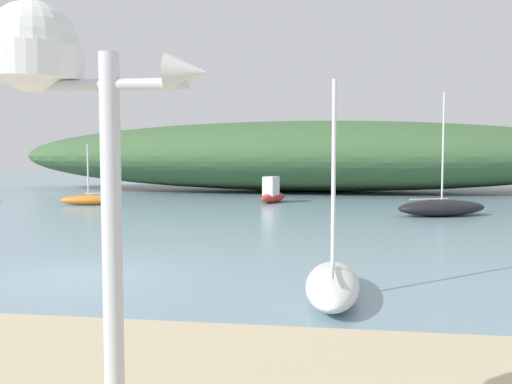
{
  "coord_description": "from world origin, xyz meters",
  "views": [
    {
      "loc": [
        5.66,
        -11.59,
        2.77
      ],
      "look_at": [
        3.26,
        4.71,
        1.6
      ],
      "focal_mm": 39.28,
      "sensor_mm": 36.0,
      "label": 1
    }
  ],
  "objects_px": {
    "sailboat_outer_mooring": "(442,207)",
    "sailboat_near_shore": "(332,283)",
    "motorboat_far_right": "(272,194)",
    "sailboat_far_left": "(88,200)",
    "mast_structure": "(54,97)"
  },
  "relations": [
    {
      "from": "mast_structure",
      "to": "sailboat_outer_mooring",
      "type": "distance_m",
      "value": 23.04
    },
    {
      "from": "motorboat_far_right",
      "to": "sailboat_outer_mooring",
      "type": "bearing_deg",
      "value": -33.68
    },
    {
      "from": "sailboat_outer_mooring",
      "to": "mast_structure",
      "type": "bearing_deg",
      "value": -105.59
    },
    {
      "from": "motorboat_far_right",
      "to": "sailboat_far_left",
      "type": "bearing_deg",
      "value": -163.86
    },
    {
      "from": "motorboat_far_right",
      "to": "sailboat_near_shore",
      "type": "bearing_deg",
      "value": -80.11
    },
    {
      "from": "mast_structure",
      "to": "sailboat_outer_mooring",
      "type": "xyz_separation_m",
      "value": [
        6.15,
        22.03,
        -2.72
      ]
    },
    {
      "from": "sailboat_outer_mooring",
      "to": "sailboat_far_left",
      "type": "bearing_deg",
      "value": 171.42
    },
    {
      "from": "sailboat_outer_mooring",
      "to": "sailboat_far_left",
      "type": "distance_m",
      "value": 17.7
    },
    {
      "from": "motorboat_far_right",
      "to": "mast_structure",
      "type": "bearing_deg",
      "value": -86.0
    },
    {
      "from": "motorboat_far_right",
      "to": "sailboat_near_shore",
      "type": "xyz_separation_m",
      "value": [
        3.5,
        -20.08,
        -0.19
      ]
    },
    {
      "from": "mast_structure",
      "to": "motorboat_far_right",
      "type": "xyz_separation_m",
      "value": [
        -1.91,
        27.41,
        -2.6
      ]
    },
    {
      "from": "motorboat_far_right",
      "to": "sailboat_outer_mooring",
      "type": "height_order",
      "value": "sailboat_outer_mooring"
    },
    {
      "from": "sailboat_outer_mooring",
      "to": "sailboat_near_shore",
      "type": "distance_m",
      "value": 15.39
    },
    {
      "from": "sailboat_near_shore",
      "to": "sailboat_far_left",
      "type": "xyz_separation_m",
      "value": [
        -12.94,
        17.34,
        -0.03
      ]
    },
    {
      "from": "sailboat_far_left",
      "to": "sailboat_outer_mooring",
      "type": "bearing_deg",
      "value": -8.58
    }
  ]
}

